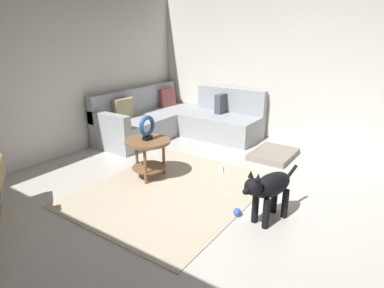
# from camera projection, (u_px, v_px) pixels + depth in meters

# --- Properties ---
(ground_plane) EXTENTS (6.00, 6.00, 0.10)m
(ground_plane) POSITION_uv_depth(u_px,v_px,m) (214.00, 216.00, 3.56)
(ground_plane) COLOR beige
(wall_back) EXTENTS (6.00, 0.12, 2.70)m
(wall_back) POSITION_uv_depth(u_px,v_px,m) (41.00, 70.00, 4.67)
(wall_back) COLOR silver
(wall_back) RESTS_ON ground_plane
(wall_right) EXTENTS (0.12, 6.00, 2.70)m
(wall_right) POSITION_uv_depth(u_px,v_px,m) (306.00, 65.00, 5.40)
(wall_right) COLOR silver
(wall_right) RESTS_ON ground_plane
(area_rug) EXTENTS (2.30, 1.90, 0.01)m
(area_rug) POSITION_uv_depth(u_px,v_px,m) (172.00, 190.00, 4.03)
(area_rug) COLOR #BCAD93
(area_rug) RESTS_ON ground_plane
(sectional_couch) EXTENTS (2.20, 2.25, 0.88)m
(sectional_couch) POSITION_uv_depth(u_px,v_px,m) (176.00, 121.00, 6.08)
(sectional_couch) COLOR #9EA3A8
(sectional_couch) RESTS_ON ground_plane
(side_table) EXTENTS (0.60, 0.60, 0.54)m
(side_table) POSITION_uv_depth(u_px,v_px,m) (148.00, 149.00, 4.27)
(side_table) COLOR brown
(side_table) RESTS_ON ground_plane
(torus_sculpture) EXTENTS (0.28, 0.08, 0.33)m
(torus_sculpture) POSITION_uv_depth(u_px,v_px,m) (147.00, 127.00, 4.17)
(torus_sculpture) COLOR black
(torus_sculpture) RESTS_ON side_table
(dog_bed_mat) EXTENTS (0.80, 0.60, 0.09)m
(dog_bed_mat) POSITION_uv_depth(u_px,v_px,m) (274.00, 154.00, 5.12)
(dog_bed_mat) COLOR gray
(dog_bed_mat) RESTS_ON ground_plane
(dog) EXTENTS (0.83, 0.36, 0.63)m
(dog) POSITION_uv_depth(u_px,v_px,m) (269.00, 188.00, 3.27)
(dog) COLOR black
(dog) RESTS_ON ground_plane
(dog_toy_ball) EXTENTS (0.09, 0.09, 0.09)m
(dog_toy_ball) POSITION_uv_depth(u_px,v_px,m) (237.00, 212.00, 3.47)
(dog_toy_ball) COLOR blue
(dog_toy_ball) RESTS_ON ground_plane
(dog_toy_rope) EXTENTS (0.19, 0.13, 0.05)m
(dog_toy_rope) POSITION_uv_depth(u_px,v_px,m) (222.00, 170.00, 4.59)
(dog_toy_rope) COLOR silver
(dog_toy_rope) RESTS_ON ground_plane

